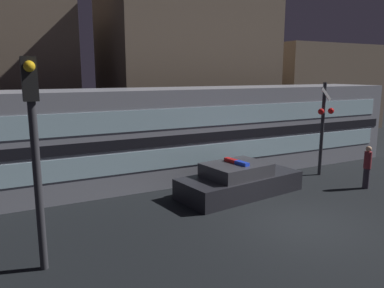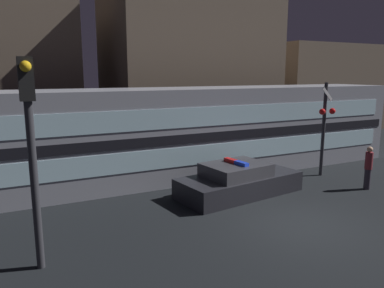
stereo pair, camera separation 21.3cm
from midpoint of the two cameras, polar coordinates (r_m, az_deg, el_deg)
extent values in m
plane|color=black|center=(11.61, 16.15, -11.53)|extent=(120.00, 120.00, 0.00)
cube|color=gray|center=(15.20, -6.07, 1.37)|extent=(23.94, 3.03, 3.71)
cube|color=black|center=(13.80, -3.85, 0.45)|extent=(23.46, 0.03, 0.37)
cube|color=silver|center=(13.94, -3.82, -2.25)|extent=(22.74, 0.02, 0.74)
cube|color=silver|center=(13.68, -3.89, 3.81)|extent=(22.74, 0.02, 0.74)
cube|color=black|center=(13.69, 7.68, -6.16)|extent=(4.77, 2.49, 0.71)
cube|color=#333338|center=(13.42, 7.16, -3.92)|extent=(2.39, 1.95, 0.45)
cube|color=blue|center=(13.14, 8.01, -2.97)|extent=(0.27, 0.59, 0.12)
cube|color=red|center=(13.56, 6.39, -2.50)|extent=(0.27, 0.59, 0.12)
cylinder|color=#2D2833|center=(15.66, 25.50, -4.85)|extent=(0.23, 0.23, 0.78)
cylinder|color=maroon|center=(15.50, 25.71, -2.30)|extent=(0.28, 0.28, 0.65)
sphere|color=tan|center=(15.42, 25.84, -0.75)|extent=(0.21, 0.21, 0.21)
cylinder|color=#2D2D33|center=(16.71, 19.73, 2.05)|extent=(0.14, 0.14, 3.94)
sphere|color=red|center=(16.31, 19.59, 4.66)|extent=(0.26, 0.26, 0.26)
sphere|color=red|center=(16.72, 20.94, 4.70)|extent=(0.26, 0.26, 0.26)
cube|color=white|center=(16.50, 20.29, 7.15)|extent=(0.58, 0.03, 0.58)
cylinder|color=#2D2D33|center=(8.80, -22.19, -6.18)|extent=(0.17, 0.17, 3.75)
cube|color=black|center=(8.46, -23.31, 9.09)|extent=(0.30, 0.30, 0.90)
sphere|color=gold|center=(8.26, -23.36, 10.82)|extent=(0.23, 0.23, 0.23)
cube|color=brown|center=(22.80, -25.12, 9.95)|extent=(6.12, 6.18, 8.79)
cube|color=brown|center=(23.83, -0.23, 11.77)|extent=(9.86, 6.51, 9.48)
cube|color=brown|center=(31.48, 18.99, 8.17)|extent=(9.46, 5.44, 6.43)
camera|label=1|loc=(0.11, -89.57, 0.08)|focal=35.00mm
camera|label=2|loc=(0.11, 90.43, -0.08)|focal=35.00mm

